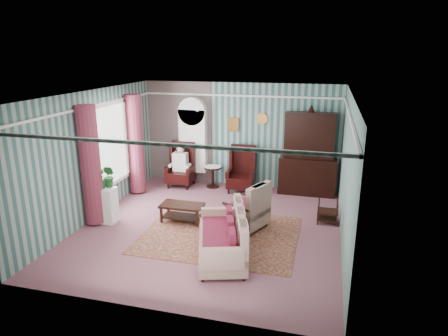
% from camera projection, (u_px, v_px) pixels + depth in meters
% --- Properties ---
extents(floor, '(6.00, 6.00, 0.00)m').
position_uv_depth(floor, '(211.00, 227.00, 8.76)').
color(floor, '#814B57').
rests_on(floor, ground).
extents(room_shell, '(5.53, 6.02, 2.91)m').
position_uv_depth(room_shell, '(184.00, 135.00, 8.50)').
color(room_shell, '#35605C').
rests_on(room_shell, ground).
extents(bookcase, '(0.80, 0.28, 2.24)m').
position_uv_depth(bookcase, '(193.00, 145.00, 11.40)').
color(bookcase, silver).
rests_on(bookcase, floor).
extents(dresser_hutch, '(1.50, 0.56, 2.36)m').
position_uv_depth(dresser_hutch, '(309.00, 151.00, 10.49)').
color(dresser_hutch, black).
rests_on(dresser_hutch, floor).
extents(wingback_left, '(0.76, 0.80, 1.25)m').
position_uv_depth(wingback_left, '(181.00, 165.00, 11.24)').
color(wingback_left, black).
rests_on(wingback_left, floor).
extents(wingback_right, '(0.76, 0.80, 1.25)m').
position_uv_depth(wingback_right, '(241.00, 170.00, 10.82)').
color(wingback_right, black).
rests_on(wingback_right, floor).
extents(seated_woman, '(0.44, 0.40, 1.18)m').
position_uv_depth(seated_woman, '(181.00, 166.00, 11.25)').
color(seated_woman, white).
rests_on(seated_woman, floor).
extents(round_side_table, '(0.50, 0.50, 0.60)m').
position_uv_depth(round_side_table, '(213.00, 177.00, 11.25)').
color(round_side_table, black).
rests_on(round_side_table, floor).
extents(nest_table, '(0.45, 0.38, 0.54)m').
position_uv_depth(nest_table, '(328.00, 211.00, 8.92)').
color(nest_table, black).
rests_on(nest_table, floor).
extents(plant_stand, '(0.55, 0.35, 0.80)m').
position_uv_depth(plant_stand, '(104.00, 205.00, 8.95)').
color(plant_stand, white).
rests_on(plant_stand, floor).
extents(rug, '(3.20, 2.60, 0.01)m').
position_uv_depth(rug, '(220.00, 234.00, 8.40)').
color(rug, '#531E1B').
rests_on(rug, floor).
extents(sofa, '(1.60, 2.11, 0.95)m').
position_uv_depth(sofa, '(222.00, 233.00, 7.38)').
color(sofa, beige).
rests_on(sofa, floor).
extents(floral_armchair, '(1.06, 1.11, 0.98)m').
position_uv_depth(floral_armchair, '(246.00, 206.00, 8.62)').
color(floral_armchair, beige).
rests_on(floral_armchair, floor).
extents(coffee_table, '(0.96, 0.52, 0.41)m').
position_uv_depth(coffee_table, '(182.00, 213.00, 9.01)').
color(coffee_table, black).
rests_on(coffee_table, floor).
extents(potted_plant_a, '(0.42, 0.38, 0.42)m').
position_uv_depth(potted_plant_a, '(98.00, 180.00, 8.74)').
color(potted_plant_a, '#1B4D18').
rests_on(potted_plant_a, plant_stand).
extents(potted_plant_b, '(0.34, 0.32, 0.51)m').
position_uv_depth(potted_plant_b, '(109.00, 176.00, 8.82)').
color(potted_plant_b, '#1F4B17').
rests_on(potted_plant_b, plant_stand).
extents(potted_plant_c, '(0.31, 0.31, 0.43)m').
position_uv_depth(potted_plant_c, '(101.00, 179.00, 8.78)').
color(potted_plant_c, '#1A4B17').
rests_on(potted_plant_c, plant_stand).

